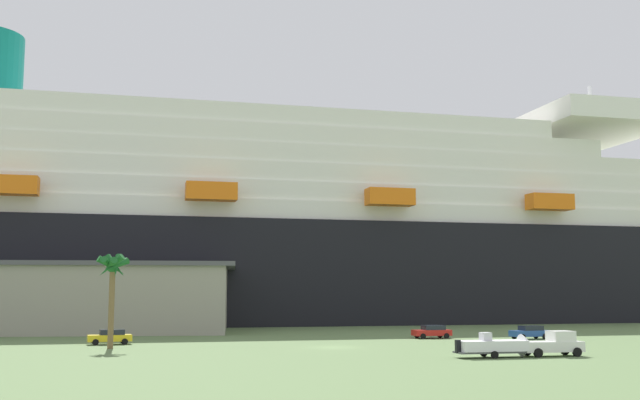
{
  "coord_description": "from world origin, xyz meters",
  "views": [
    {
      "loc": [
        -14.45,
        -77.12,
        5.71
      ],
      "look_at": [
        3.31,
        27.2,
        18.48
      ],
      "focal_mm": 42.45,
      "sensor_mm": 36.0,
      "label": 1
    }
  ],
  "objects_px": {
    "pickup_truck": "(553,344)",
    "small_boat_on_trailer": "(500,346)",
    "palm_tree": "(112,274)",
    "parked_car_red_hatchback": "(432,331)",
    "parked_car_yellow_taxi": "(110,337)",
    "cruise_ship": "(218,236)",
    "parked_car_blue_suv": "(530,332)"
  },
  "relations": [
    {
      "from": "parked_car_red_hatchback",
      "to": "parked_car_blue_suv",
      "type": "relative_size",
      "value": 0.96
    },
    {
      "from": "small_boat_on_trailer",
      "to": "parked_car_yellow_taxi",
      "type": "bearing_deg",
      "value": 147.75
    },
    {
      "from": "palm_tree",
      "to": "parked_car_yellow_taxi",
      "type": "relative_size",
      "value": 1.97
    },
    {
      "from": "parked_car_yellow_taxi",
      "to": "palm_tree",
      "type": "bearing_deg",
      "value": -84.29
    },
    {
      "from": "small_boat_on_trailer",
      "to": "parked_car_blue_suv",
      "type": "distance_m",
      "value": 26.78
    },
    {
      "from": "cruise_ship",
      "to": "small_boat_on_trailer",
      "type": "relative_size",
      "value": 36.63
    },
    {
      "from": "cruise_ship",
      "to": "parked_car_red_hatchback",
      "type": "relative_size",
      "value": 63.65
    },
    {
      "from": "pickup_truck",
      "to": "parked_car_red_hatchback",
      "type": "height_order",
      "value": "pickup_truck"
    },
    {
      "from": "cruise_ship",
      "to": "parked_car_blue_suv",
      "type": "relative_size",
      "value": 61.25
    },
    {
      "from": "palm_tree",
      "to": "parked_car_red_hatchback",
      "type": "height_order",
      "value": "palm_tree"
    },
    {
      "from": "cruise_ship",
      "to": "palm_tree",
      "type": "relative_size",
      "value": 31.91
    },
    {
      "from": "parked_car_red_hatchback",
      "to": "palm_tree",
      "type": "bearing_deg",
      "value": -164.0
    },
    {
      "from": "pickup_truck",
      "to": "small_boat_on_trailer",
      "type": "relative_size",
      "value": 0.69
    },
    {
      "from": "pickup_truck",
      "to": "small_boat_on_trailer",
      "type": "distance_m",
      "value": 5.11
    },
    {
      "from": "palm_tree",
      "to": "small_boat_on_trailer",
      "type": "bearing_deg",
      "value": -24.78
    },
    {
      "from": "small_boat_on_trailer",
      "to": "parked_car_yellow_taxi",
      "type": "relative_size",
      "value": 1.71
    },
    {
      "from": "parked_car_yellow_taxi",
      "to": "parked_car_red_hatchback",
      "type": "bearing_deg",
      "value": 6.62
    },
    {
      "from": "cruise_ship",
      "to": "parked_car_blue_suv",
      "type": "distance_m",
      "value": 65.61
    },
    {
      "from": "cruise_ship",
      "to": "parked_car_blue_suv",
      "type": "xyz_separation_m",
      "value": [
        35.48,
        -53.15,
        -14.89
      ]
    },
    {
      "from": "cruise_ship",
      "to": "parked_car_yellow_taxi",
      "type": "relative_size",
      "value": 62.81
    },
    {
      "from": "pickup_truck",
      "to": "parked_car_yellow_taxi",
      "type": "distance_m",
      "value": 45.7
    },
    {
      "from": "palm_tree",
      "to": "parked_car_blue_suv",
      "type": "distance_m",
      "value": 48.97
    },
    {
      "from": "parked_car_yellow_taxi",
      "to": "pickup_truck",
      "type": "bearing_deg",
      "value": -28.51
    },
    {
      "from": "pickup_truck",
      "to": "small_boat_on_trailer",
      "type": "xyz_separation_m",
      "value": [
        -5.1,
        -0.3,
        -0.08
      ]
    },
    {
      "from": "pickup_truck",
      "to": "parked_car_red_hatchback",
      "type": "bearing_deg",
      "value": 95.74
    },
    {
      "from": "cruise_ship",
      "to": "pickup_truck",
      "type": "bearing_deg",
      "value": -70.41
    },
    {
      "from": "cruise_ship",
      "to": "palm_tree",
      "type": "bearing_deg",
      "value": -101.7
    },
    {
      "from": "small_boat_on_trailer",
      "to": "cruise_ship",
      "type": "bearing_deg",
      "value": 106.05
    },
    {
      "from": "parked_car_blue_suv",
      "to": "parked_car_red_hatchback",
      "type": "bearing_deg",
      "value": 163.03
    },
    {
      "from": "palm_tree",
      "to": "parked_car_yellow_taxi",
      "type": "bearing_deg",
      "value": 95.71
    },
    {
      "from": "cruise_ship",
      "to": "small_boat_on_trailer",
      "type": "bearing_deg",
      "value": -73.95
    },
    {
      "from": "small_boat_on_trailer",
      "to": "parked_car_red_hatchback",
      "type": "distance_m",
      "value": 26.59
    }
  ]
}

